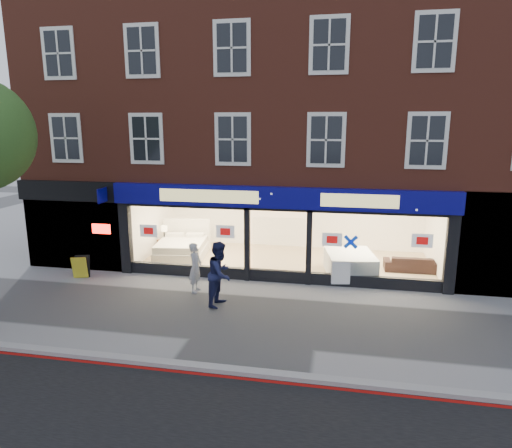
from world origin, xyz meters
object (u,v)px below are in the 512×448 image
(display_bed, at_px, (182,247))
(mattress_stack, at_px, (350,264))
(sofa, at_px, (411,263))
(a_board, at_px, (81,267))
(pedestrian_grey, at_px, (195,267))
(pedestrian_blue, at_px, (220,274))

(display_bed, relative_size, mattress_stack, 1.13)
(display_bed, height_order, sofa, display_bed)
(a_board, distance_m, pedestrian_grey, 4.41)
(mattress_stack, xyz_separation_m, a_board, (-9.24, -1.85, -0.10))
(mattress_stack, relative_size, pedestrian_blue, 1.15)
(mattress_stack, bearing_deg, a_board, -168.65)
(a_board, bearing_deg, pedestrian_blue, -29.34)
(display_bed, xyz_separation_m, pedestrian_blue, (2.77, -4.31, 0.51))
(display_bed, bearing_deg, pedestrian_grey, -71.23)
(a_board, relative_size, pedestrian_blue, 0.41)
(pedestrian_grey, bearing_deg, a_board, 86.87)
(mattress_stack, bearing_deg, pedestrian_blue, -139.38)
(display_bed, distance_m, pedestrian_blue, 5.15)
(mattress_stack, height_order, a_board, mattress_stack)
(display_bed, height_order, pedestrian_grey, pedestrian_grey)
(display_bed, relative_size, sofa, 1.34)
(mattress_stack, height_order, pedestrian_grey, pedestrian_grey)
(sofa, relative_size, a_board, 2.38)
(display_bed, distance_m, sofa, 8.75)
(pedestrian_grey, bearing_deg, pedestrian_blue, -127.18)
(sofa, distance_m, pedestrian_grey, 7.75)
(sofa, height_order, pedestrian_blue, pedestrian_blue)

